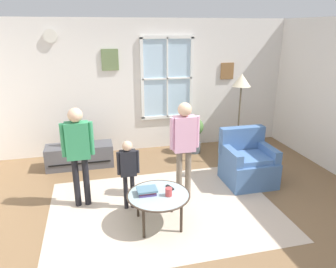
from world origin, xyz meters
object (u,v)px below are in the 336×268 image
at_px(coffee_table, 159,196).
at_px(person_green_shirt, 78,146).
at_px(potted_plant_by_window, 194,132).
at_px(television, 78,135).
at_px(book_stack, 147,191).
at_px(armchair, 247,163).
at_px(cup, 169,192).
at_px(floor_lamp, 241,89).
at_px(remote_near_books, 170,187).
at_px(tv_stand, 80,156).
at_px(person_black_shirt, 128,167).
at_px(person_pink_shirt, 184,139).

height_order(coffee_table, person_green_shirt, person_green_shirt).
distance_m(person_green_shirt, potted_plant_by_window, 2.73).
distance_m(television, book_stack, 2.25).
height_order(armchair, book_stack, armchair).
bearing_deg(book_stack, cup, -23.11).
distance_m(person_green_shirt, floor_lamp, 2.96).
bearing_deg(cup, person_green_shirt, 143.93).
bearing_deg(remote_near_books, tv_stand, 120.93).
relative_size(book_stack, person_green_shirt, 0.17).
xyz_separation_m(coffee_table, book_stack, (-0.14, 0.05, 0.06)).
relative_size(television, person_black_shirt, 0.52).
height_order(coffee_table, book_stack, book_stack).
relative_size(tv_stand, coffee_table, 1.47).
distance_m(television, remote_near_books, 2.33).
bearing_deg(armchair, person_black_shirt, -169.82).
bearing_deg(coffee_table, potted_plant_by_window, 61.73).
bearing_deg(cup, remote_near_books, 71.61).
distance_m(coffee_table, floor_lamp, 2.61).
relative_size(coffee_table, person_black_shirt, 0.80).
xyz_separation_m(armchair, person_black_shirt, (-1.98, -0.36, 0.31)).
bearing_deg(remote_near_books, person_pink_shirt, 56.24).
bearing_deg(book_stack, person_black_shirt, 112.61).
distance_m(remote_near_books, person_green_shirt, 1.37).
bearing_deg(floor_lamp, person_black_shirt, -152.85).
xyz_separation_m(person_black_shirt, potted_plant_by_window, (1.55, 1.81, -0.19)).
relative_size(tv_stand, potted_plant_by_window, 1.63).
relative_size(cup, floor_lamp, 0.06).
distance_m(tv_stand, coffee_table, 2.36).
relative_size(remote_near_books, person_pink_shirt, 0.10).
xyz_separation_m(cup, remote_near_books, (0.06, 0.18, -0.04)).
relative_size(remote_near_books, person_black_shirt, 0.14).
relative_size(television, floor_lamp, 0.31).
bearing_deg(armchair, person_green_shirt, -177.55).
relative_size(person_black_shirt, floor_lamp, 0.60).
relative_size(potted_plant_by_window, floor_lamp, 0.43).
bearing_deg(person_black_shirt, potted_plant_by_window, 49.42).
bearing_deg(television, person_black_shirt, -66.84).
distance_m(armchair, book_stack, 1.97).
bearing_deg(armchair, potted_plant_by_window, 106.67).
distance_m(armchair, coffee_table, 1.87).
xyz_separation_m(armchair, cup, (-1.55, -0.90, 0.16)).
relative_size(tv_stand, cup, 11.33).
relative_size(book_stack, floor_lamp, 0.15).
bearing_deg(potted_plant_by_window, television, -175.65).
xyz_separation_m(coffee_table, potted_plant_by_window, (1.23, 2.29, 0.03)).
xyz_separation_m(person_green_shirt, person_black_shirt, (0.64, -0.24, -0.27)).
distance_m(armchair, person_green_shirt, 2.69).
bearing_deg(book_stack, person_green_shirt, 140.58).
relative_size(armchair, cup, 8.32).
bearing_deg(cup, person_pink_shirt, 59.91).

